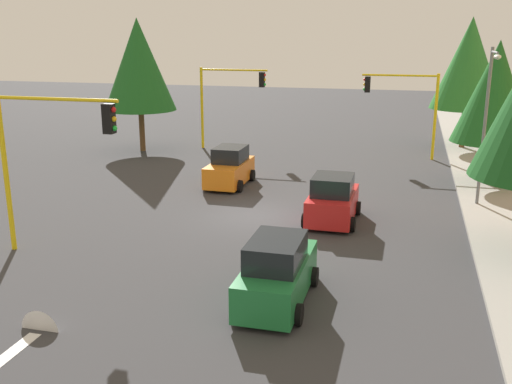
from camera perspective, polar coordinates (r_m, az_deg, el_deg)
ground_plane at (r=24.90m, az=0.08°, el=-2.41°), size 120.00×120.00×0.00m
sidewalk_kerb at (r=29.26m, az=23.07°, el=-0.80°), size 80.00×4.00×0.15m
lane_arrow_near at (r=16.42m, az=-21.36°, el=-13.26°), size 2.40×1.10×1.10m
traffic_signal_near_right at (r=20.92m, az=-19.62°, el=4.52°), size 0.36×4.59×5.61m
traffic_signal_far_left at (r=37.14m, az=14.30°, el=8.87°), size 0.36×4.59×5.23m
traffic_signal_far_right at (r=38.93m, az=-2.74°, el=9.75°), size 0.36×4.59×5.39m
street_lamp_curbside at (r=26.93m, az=21.65°, el=7.35°), size 2.15×0.28×7.00m
tree_roadside_mid at (r=31.31m, az=22.33°, el=9.01°), size 3.98×3.98×7.26m
tree_opposite_side at (r=38.93m, az=-11.39°, el=12.08°), size 4.64×4.64×8.51m
tree_roadside_far at (r=41.13m, az=20.10°, el=11.70°), size 4.69×4.69×8.59m
car_orange at (r=29.86m, az=-2.58°, el=2.35°), size 3.74×1.98×1.98m
car_red at (r=24.23m, az=7.49°, el=-0.83°), size 3.61×2.11×1.98m
car_green at (r=16.97m, az=2.07°, el=-7.86°), size 4.18×1.96×1.98m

